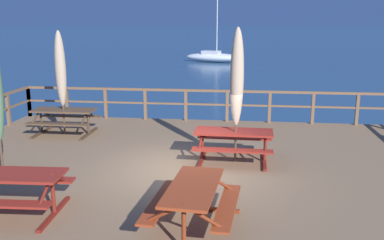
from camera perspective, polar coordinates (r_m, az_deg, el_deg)
name	(u,v)px	position (r m, az deg, el deg)	size (l,w,h in m)	color
ground_plane	(188,202)	(10.42, -0.50, -10.77)	(600.00, 600.00, 0.00)	navy
wooden_deck	(188,186)	(10.26, -0.51, -8.67)	(13.05, 10.19, 0.82)	#846647
railing_waterside_far	(206,100)	(14.68, 1.93, 2.65)	(12.85, 0.10, 1.09)	brown
picnic_table_front_left	(193,197)	(7.19, 0.17, -10.17)	(1.54, 1.93, 0.78)	#993819
picnic_table_mid_centre	(64,116)	(13.57, -16.51, 0.49)	(1.85, 1.40, 0.78)	brown
picnic_table_back_left	(233,139)	(10.57, 5.50, -2.52)	(1.93, 1.45, 0.78)	maroon
picnic_table_mid_left	(3,184)	(8.41, -23.65, -7.72)	(2.21, 1.50, 0.78)	maroon
patio_umbrella_tall_back_left	(60,69)	(13.32, -16.97, 6.41)	(0.32, 0.32, 3.10)	#4C3828
patio_umbrella_tall_front	(237,78)	(10.19, 5.96, 5.51)	(0.32, 0.32, 3.24)	#4C3828
sailboat_distant	(214,57)	(44.27, 2.88, 8.32)	(6.23, 3.23, 7.72)	silver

